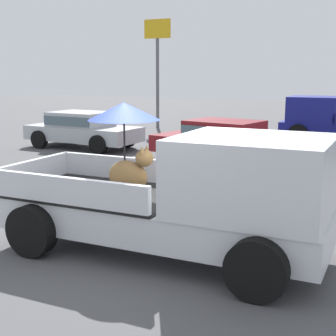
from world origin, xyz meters
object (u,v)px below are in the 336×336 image
(parked_sedan_near, at_px, (222,140))
(parked_sedan_far, at_px, (82,128))
(motel_sign, at_px, (157,52))
(pickup_truck_main, at_px, (191,195))

(parked_sedan_near, relative_size, parked_sedan_far, 1.04)
(parked_sedan_far, bearing_deg, parked_sedan_near, -4.03)
(parked_sedan_near, height_order, motel_sign, motel_sign)
(pickup_truck_main, height_order, motel_sign, motel_sign)
(pickup_truck_main, bearing_deg, parked_sedan_near, 105.70)
(parked_sedan_far, distance_m, motel_sign, 7.74)
(parked_sedan_near, xyz_separation_m, parked_sedan_far, (-5.75, 0.55, 0.00))
(motel_sign, bearing_deg, parked_sedan_far, -83.71)
(motel_sign, bearing_deg, parked_sedan_near, -49.54)
(pickup_truck_main, relative_size, motel_sign, 0.97)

